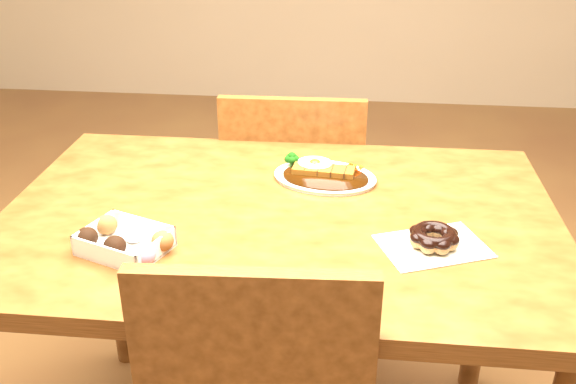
# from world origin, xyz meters

# --- Properties ---
(table) EXTENTS (1.20, 0.80, 0.75)m
(table) POSITION_xyz_m (0.00, 0.00, 0.65)
(table) COLOR #4C280F
(table) RESTS_ON ground
(chair_far) EXTENTS (0.43, 0.43, 0.87)m
(chair_far) POSITION_xyz_m (-0.02, 0.53, 0.48)
(chair_far) COLOR #4C280F
(chair_far) RESTS_ON ground
(katsu_curry_plate) EXTENTS (0.27, 0.21, 0.05)m
(katsu_curry_plate) POSITION_xyz_m (0.08, 0.18, 0.76)
(katsu_curry_plate) COLOR white
(katsu_curry_plate) RESTS_ON table
(donut_box) EXTENTS (0.19, 0.17, 0.04)m
(donut_box) POSITION_xyz_m (-0.28, -0.19, 0.77)
(donut_box) COLOR white
(donut_box) RESTS_ON table
(pon_de_ring) EXTENTS (0.24, 0.21, 0.04)m
(pon_de_ring) POSITION_xyz_m (0.32, -0.11, 0.77)
(pon_de_ring) COLOR silver
(pon_de_ring) RESTS_ON table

